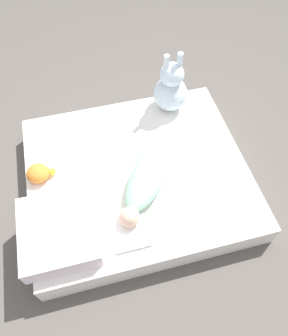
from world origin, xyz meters
TOP-DOWN VIEW (x-y plane):
  - ground_plane at (0.00, 0.00)m, footprint 12.00×12.00m
  - bed_mattress at (0.00, 0.00)m, footprint 1.19×1.05m
  - burp_cloth at (-0.12, -0.33)m, footprint 0.18×0.22m
  - swaddled_baby at (0.04, -0.08)m, footprint 0.46×0.55m
  - pillow at (-0.45, -0.28)m, footprint 0.35×0.39m
  - bunny_plush at (0.31, 0.42)m, footprint 0.21×0.21m
  - turtle_plush at (-0.52, 0.08)m, footprint 0.15×0.12m

SIDE VIEW (x-z plane):
  - ground_plane at x=0.00m, z-range 0.00..0.00m
  - bed_mattress at x=0.00m, z-range 0.00..0.15m
  - burp_cloth at x=-0.12m, z-range 0.15..0.17m
  - turtle_plush at x=-0.52m, z-range 0.15..0.23m
  - pillow at x=-0.45m, z-range 0.15..0.25m
  - swaddled_baby at x=0.04m, z-range 0.15..0.27m
  - bunny_plush at x=0.31m, z-range 0.10..0.49m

